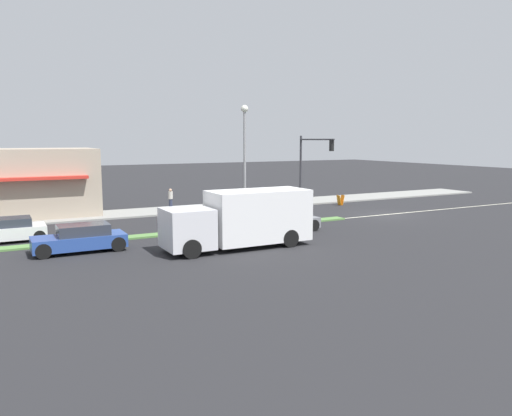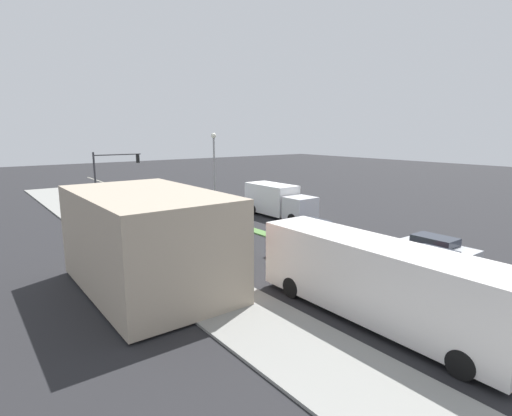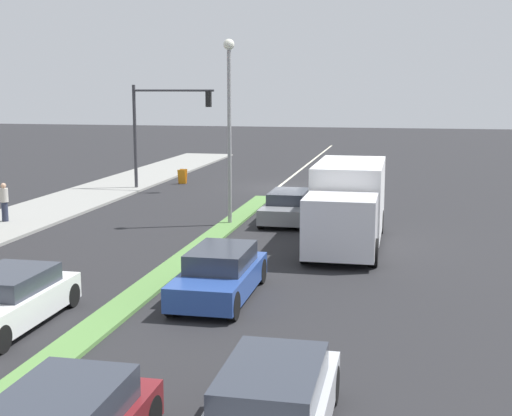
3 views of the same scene
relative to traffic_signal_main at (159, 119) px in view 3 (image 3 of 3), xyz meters
The scene contains 12 objects.
ground_plane 17.19m from the traffic_signal_main, 111.46° to the left, with size 160.00×160.00×0.00m, color #232326.
median_strip 25.62m from the traffic_signal_main, 103.99° to the left, with size 0.90×46.00×0.10m, color #568442.
lane_marking_center 7.65m from the traffic_signal_main, 158.46° to the right, with size 0.16×60.00×0.01m, color beige.
traffic_signal_main is the anchor object (origin of this frame).
street_lamp 10.91m from the traffic_signal_main, 124.28° to the left, with size 0.44×0.44×7.37m.
pedestrian 11.52m from the traffic_signal_main, 74.32° to the left, with size 0.34×0.34×1.59m.
warning_aframe_sign 4.48m from the traffic_signal_main, 97.23° to the right, with size 0.45×0.53×0.84m.
delivery_truck 16.28m from the traffic_signal_main, 133.73° to the left, with size 2.44×7.50×2.87m.
suv_grey 11.78m from the traffic_signal_main, 137.38° to the left, with size 1.78×4.54×1.26m.
coupe_blue 21.04m from the traffic_signal_main, 113.61° to the left, with size 1.78×4.32×1.34m.
van_white 22.79m from the traffic_signal_main, 100.02° to the left, with size 1.91×4.11×1.27m.
sedan_silver 29.09m from the traffic_signal_main, 112.63° to the left, with size 1.80×4.55×1.27m.
Camera 3 is at (-6.91, 39.35, 5.58)m, focal length 50.00 mm.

